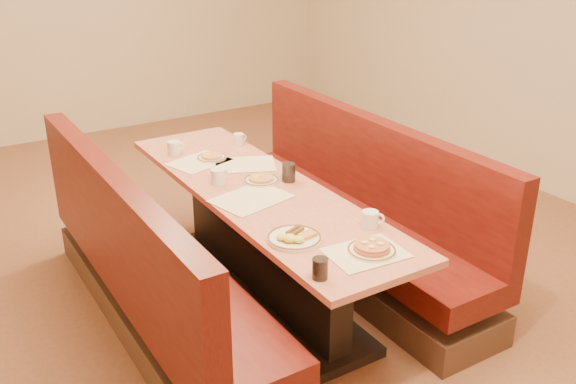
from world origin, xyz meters
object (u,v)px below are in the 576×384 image
booth_right (353,219)px  booth_left (150,277)px  coffee_mug_d (174,148)px  pancake_plate (372,249)px  coffee_mug_b (219,176)px  soda_tumbler_mid (289,172)px  eggs_plate (294,238)px  coffee_mug_c (239,139)px  soda_tumbler_near (320,269)px  diner_table (260,243)px  coffee_mug_a (371,219)px

booth_right → booth_left: bearing=180.0°
booth_right → coffee_mug_d: 1.33m
booth_right → pancake_plate: bearing=-123.4°
coffee_mug_b → soda_tumbler_mid: (0.39, -0.19, 0.01)m
soda_tumbler_mid → coffee_mug_b: bearing=153.7°
coffee_mug_b → eggs_plate: bearing=-107.8°
coffee_mug_c → coffee_mug_d: bearing=170.6°
booth_left → soda_tumbler_near: size_ratio=24.53×
diner_table → coffee_mug_c: 0.94m
coffee_mug_c → soda_tumbler_near: soda_tumbler_near is taller
coffee_mug_d → soda_tumbler_mid: (0.42, -0.83, 0.01)m
pancake_plate → diner_table: bearing=94.5°
diner_table → booth_left: (-0.73, 0.00, -0.01)m
booth_left → coffee_mug_c: bearing=38.1°
booth_left → coffee_mug_a: 1.32m
booth_left → pancake_plate: 1.34m
pancake_plate → coffee_mug_c: coffee_mug_c is taller
booth_right → pancake_plate: (-0.65, -0.99, 0.41)m
diner_table → booth_left: bearing=180.0°
coffee_mug_b → coffee_mug_d: coffee_mug_b is taller
coffee_mug_a → coffee_mug_b: bearing=137.9°
coffee_mug_c → soda_tumbler_mid: size_ratio=0.90×
diner_table → booth_left: booth_left is taller
coffee_mug_b → soda_tumbler_near: bearing=-112.0°
booth_left → coffee_mug_b: 0.74m
eggs_plate → coffee_mug_b: 0.89m
coffee_mug_b → coffee_mug_d: size_ratio=1.00×
booth_left → booth_right: 1.46m
diner_table → soda_tumbler_mid: (0.22, 0.01, 0.43)m
coffee_mug_b → coffee_mug_d: (-0.03, 0.64, -0.00)m
coffee_mug_b → soda_tumbler_mid: bearing=-43.5°
booth_right → eggs_plate: size_ratio=8.78×
coffee_mug_c → coffee_mug_d: coffee_mug_d is taller
pancake_plate → soda_tumbler_mid: bearing=82.0°
coffee_mug_a → eggs_plate: bearing=-166.7°
pancake_plate → eggs_plate: (-0.26, 0.30, -0.00)m
coffee_mug_c → coffee_mug_d: 0.48m
booth_left → coffee_mug_d: booth_left is taller
eggs_plate → coffee_mug_a: coffee_mug_a is taller
booth_right → eggs_plate: bearing=-143.1°
soda_tumbler_near → soda_tumbler_mid: (0.50, 1.07, 0.01)m
booth_left → soda_tumbler_mid: bearing=0.5°
booth_right → soda_tumbler_near: booth_right is taller
coffee_mug_a → coffee_mug_b: coffee_mug_b is taller
booth_left → coffee_mug_a: booth_left is taller
pancake_plate → coffee_mug_b: coffee_mug_b is taller
eggs_plate → coffee_mug_d: size_ratio=2.24×
soda_tumbler_mid → eggs_plate: bearing=-119.9°
pancake_plate → eggs_plate: size_ratio=0.86×
eggs_plate → coffee_mug_d: 1.53m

